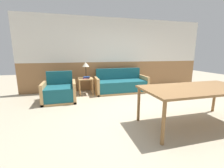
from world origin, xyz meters
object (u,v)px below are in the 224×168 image
(side_table, at_px, (86,81))
(dining_table, at_px, (197,91))
(armchair, at_px, (60,92))
(table_lamp, at_px, (86,65))
(couch, at_px, (121,85))

(side_table, distance_m, dining_table, 3.44)
(armchair, distance_m, side_table, 1.04)
(side_table, height_order, dining_table, dining_table)
(table_lamp, bearing_deg, dining_table, -57.90)
(couch, bearing_deg, dining_table, -77.58)
(armchair, distance_m, dining_table, 3.56)
(armchair, bearing_deg, side_table, 24.69)
(couch, bearing_deg, table_lamp, 172.87)
(couch, height_order, dining_table, couch)
(armchair, relative_size, side_table, 1.67)
(side_table, xyz_separation_m, dining_table, (1.88, -2.87, 0.25))
(couch, relative_size, armchair, 2.01)
(couch, relative_size, side_table, 3.36)
(couch, height_order, table_lamp, table_lamp)
(couch, bearing_deg, side_table, 176.92)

